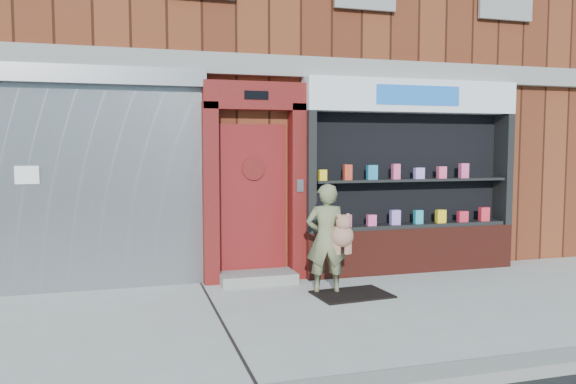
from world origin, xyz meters
name	(u,v)px	position (x,y,z in m)	size (l,w,h in m)	color
ground	(350,311)	(0.00, 0.00, 0.00)	(80.00, 80.00, 0.00)	#9E9E99
curb	(450,377)	(0.00, -2.15, 0.06)	(60.00, 0.30, 0.12)	gray
building	(246,53)	(0.00, 5.99, 4.00)	(12.00, 8.16, 8.00)	#552313
shutter_bay	(91,165)	(-3.00, 1.93, 1.72)	(3.10, 0.30, 3.04)	gray
red_door_bay	(255,182)	(-0.75, 1.86, 1.46)	(1.52, 0.58, 2.90)	#540F0E
pharmacy_bay	(410,185)	(1.75, 1.81, 1.37)	(3.50, 0.41, 3.00)	#561C14
woman	(328,238)	(0.04, 0.89, 0.75)	(0.65, 0.47, 1.48)	#696E48
doormat	(352,294)	(0.30, 0.67, 0.01)	(0.97, 0.68, 0.02)	black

